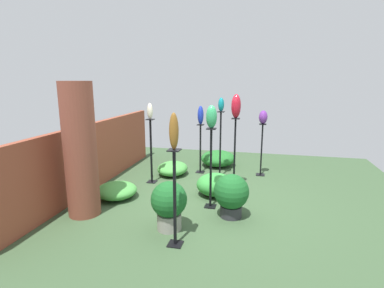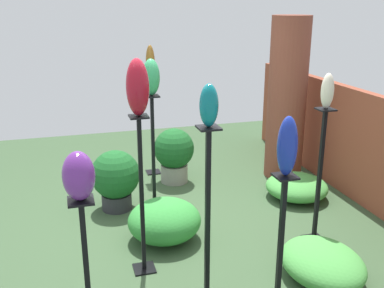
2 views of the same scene
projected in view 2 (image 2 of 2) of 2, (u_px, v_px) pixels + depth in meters
name	position (u px, v px, depth m)	size (l,w,h in m)	color
ground_plane	(175.00, 226.00, 5.02)	(8.00, 8.00, 0.00)	#385133
brick_wall_back	(366.00, 149.00, 5.44)	(5.60, 0.12, 1.38)	brown
brick_pillar	(287.00, 99.00, 6.18)	(0.53, 0.53, 2.23)	brown
pedestal_teal	(207.00, 229.00, 3.48)	(0.20, 0.20, 1.54)	black
pedestal_ivory	(319.00, 182.00, 4.54)	(0.20, 0.20, 1.42)	black
pedestal_cobalt	(280.00, 254.00, 3.46)	(0.20, 0.20, 1.20)	black
pedestal_bronze	(152.00, 132.00, 6.40)	(0.20, 0.20, 1.36)	black
pedestal_ruby	(142.00, 202.00, 4.01)	(0.20, 0.20, 1.49)	black
pedestal_jade	(153.00, 163.00, 5.07)	(0.20, 0.20, 1.43)	black
art_vase_teal	(209.00, 105.00, 3.18)	(0.14, 0.14, 0.31)	#0F727A
art_vase_ivory	(327.00, 91.00, 4.26)	(0.12, 0.12, 0.34)	beige
art_vase_cobalt	(287.00, 146.00, 3.19)	(0.16, 0.14, 0.44)	#192D9E
art_vase_bronze	(150.00, 63.00, 6.10)	(0.12, 0.12, 0.48)	brown
art_vase_ruby	(138.00, 87.00, 3.69)	(0.21, 0.19, 0.48)	maroon
art_vase_jade	(151.00, 77.00, 4.78)	(0.18, 0.19, 0.39)	#2D9356
art_vase_violet	(79.00, 176.00, 2.71)	(0.21, 0.20, 0.31)	#6B2D8C
potted_plant_front_left	(116.00, 178.00, 5.33)	(0.58, 0.58, 0.73)	#2D2D33
potted_plant_mid_left	(174.00, 153.00, 6.14)	(0.55, 0.55, 0.76)	gray
foliage_bed_east	(322.00, 263.00, 4.04)	(0.86, 0.71, 0.31)	#479942
foliage_bed_west	(297.00, 187.00, 5.71)	(0.79, 0.78, 0.29)	#479942
foliage_bed_rear	(165.00, 221.00, 4.68)	(0.74, 0.77, 0.44)	#338C38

